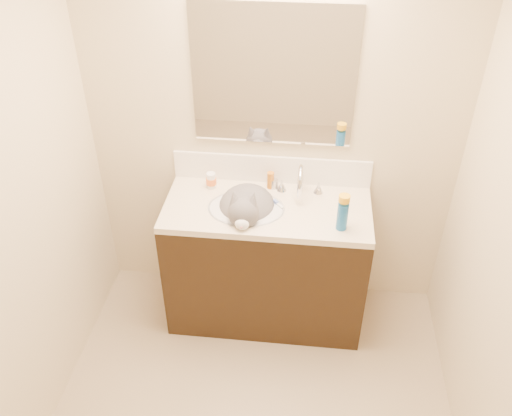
% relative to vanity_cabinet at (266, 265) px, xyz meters
% --- Properties ---
extents(room_shell, '(2.24, 2.54, 2.52)m').
position_rel_vanity_cabinet_xyz_m(room_shell, '(0.00, -0.97, 1.08)').
color(room_shell, beige).
rests_on(room_shell, ground).
extents(vanity_cabinet, '(1.20, 0.55, 0.82)m').
position_rel_vanity_cabinet_xyz_m(vanity_cabinet, '(0.00, 0.00, 0.00)').
color(vanity_cabinet, black).
rests_on(vanity_cabinet, ground).
extents(counter_slab, '(1.20, 0.55, 0.04)m').
position_rel_vanity_cabinet_xyz_m(counter_slab, '(0.00, 0.00, 0.43)').
color(counter_slab, beige).
rests_on(counter_slab, vanity_cabinet).
extents(basin, '(0.45, 0.36, 0.14)m').
position_rel_vanity_cabinet_xyz_m(basin, '(-0.12, -0.03, 0.38)').
color(basin, silver).
rests_on(basin, vanity_cabinet).
extents(faucet, '(0.28, 0.20, 0.21)m').
position_rel_vanity_cabinet_xyz_m(faucet, '(0.18, 0.14, 0.54)').
color(faucet, silver).
rests_on(faucet, counter_slab).
extents(cat, '(0.39, 0.47, 0.35)m').
position_rel_vanity_cabinet_xyz_m(cat, '(-0.12, -0.02, 0.44)').
color(cat, '#575457').
rests_on(cat, basin).
extents(backsplash, '(1.20, 0.02, 0.18)m').
position_rel_vanity_cabinet_xyz_m(backsplash, '(0.00, 0.26, 0.54)').
color(backsplash, white).
rests_on(backsplash, counter_slab).
extents(mirror, '(0.90, 0.02, 0.80)m').
position_rel_vanity_cabinet_xyz_m(mirror, '(0.00, 0.26, 1.13)').
color(mirror, white).
rests_on(mirror, room_shell).
extents(pill_bottle, '(0.07, 0.07, 0.10)m').
position_rel_vanity_cabinet_xyz_m(pill_bottle, '(-0.36, 0.16, 0.50)').
color(pill_bottle, white).
rests_on(pill_bottle, counter_slab).
extents(pill_label, '(0.08, 0.08, 0.04)m').
position_rel_vanity_cabinet_xyz_m(pill_label, '(-0.36, 0.16, 0.50)').
color(pill_label, orange).
rests_on(pill_label, pill_bottle).
extents(silver_jar, '(0.05, 0.05, 0.06)m').
position_rel_vanity_cabinet_xyz_m(silver_jar, '(0.02, 0.20, 0.48)').
color(silver_jar, '#B7B7BC').
rests_on(silver_jar, counter_slab).
extents(amber_bottle, '(0.05, 0.05, 0.11)m').
position_rel_vanity_cabinet_xyz_m(amber_bottle, '(0.00, 0.20, 0.50)').
color(amber_bottle, '#C46E17').
rests_on(amber_bottle, counter_slab).
extents(toothbrush, '(0.10, 0.11, 0.01)m').
position_rel_vanity_cabinet_xyz_m(toothbrush, '(0.05, 0.04, 0.45)').
color(toothbrush, white).
rests_on(toothbrush, counter_slab).
extents(toothbrush_head, '(0.04, 0.04, 0.02)m').
position_rel_vanity_cabinet_xyz_m(toothbrush_head, '(0.05, 0.04, 0.46)').
color(toothbrush_head, '#6885DD').
rests_on(toothbrush_head, counter_slab).
extents(spray_can, '(0.08, 0.08, 0.16)m').
position_rel_vanity_cabinet_xyz_m(spray_can, '(0.42, -0.16, 0.53)').
color(spray_can, '#175AA5').
rests_on(spray_can, counter_slab).
extents(spray_cap, '(0.08, 0.08, 0.04)m').
position_rel_vanity_cabinet_xyz_m(spray_cap, '(0.42, -0.16, 0.65)').
color(spray_cap, yellow).
rests_on(spray_cap, spray_can).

